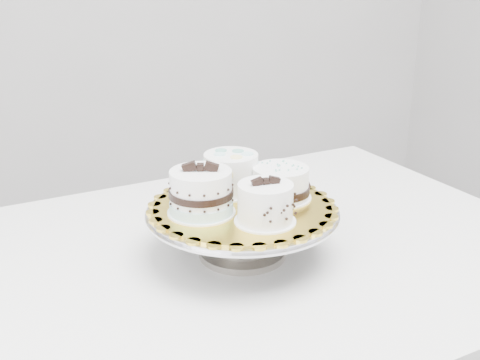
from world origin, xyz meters
name	(u,v)px	position (x,y,z in m)	size (l,w,h in m)	color
table	(221,289)	(0.07, 0.13, 0.68)	(1.34, 0.97, 0.75)	white
cake_stand	(242,223)	(0.11, 0.11, 0.81)	(0.34, 0.34, 0.09)	gray
cake_board	(242,207)	(0.11, 0.11, 0.84)	(0.31, 0.31, 0.00)	gold
cake_swirl	(265,204)	(0.12, 0.03, 0.88)	(0.10, 0.10, 0.08)	white
cake_banded	(201,194)	(0.03, 0.11, 0.88)	(0.14, 0.14, 0.10)	white
cake_dots	(231,173)	(0.11, 0.18, 0.88)	(0.13, 0.13, 0.08)	white
cake_ribbon	(281,184)	(0.19, 0.12, 0.87)	(0.12, 0.12, 0.06)	white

